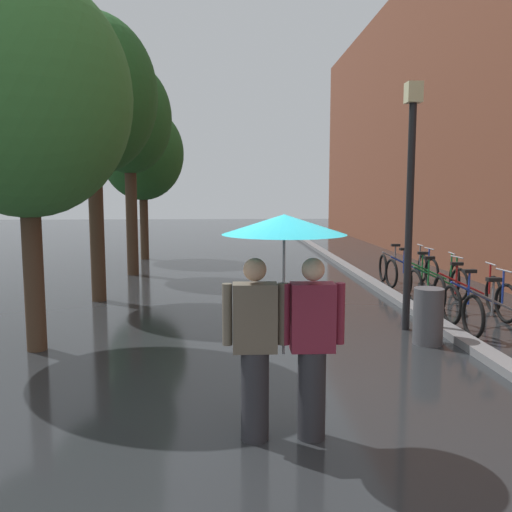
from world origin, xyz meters
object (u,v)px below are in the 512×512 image
at_px(parked_bicycle_0, 504,314).
at_px(street_tree_1, 92,96).
at_px(litter_bin, 428,316).
at_px(parked_bicycle_4, 431,278).
at_px(parked_bicycle_5, 412,272).
at_px(street_tree_3, 142,154).
at_px(parked_bicycle_2, 466,293).
at_px(street_tree_2, 129,120).
at_px(parked_bicycle_1, 479,303).
at_px(parked_bicycle_3, 437,284).
at_px(parked_bicycle_6, 403,267).
at_px(street_lamp_post, 410,187).
at_px(street_tree_0, 25,97).
at_px(couple_under_umbrella, 284,291).

bearing_deg(parked_bicycle_0, street_tree_1, 155.11).
bearing_deg(litter_bin, parked_bicycle_0, 11.42).
height_order(parked_bicycle_4, parked_bicycle_5, same).
height_order(street_tree_3, parked_bicycle_2, street_tree_3).
bearing_deg(parked_bicycle_4, street_tree_2, 155.51).
distance_m(parked_bicycle_4, litter_bin, 4.12).
height_order(parked_bicycle_4, litter_bin, parked_bicycle_4).
distance_m(street_tree_1, street_tree_3, 7.07).
bearing_deg(parked_bicycle_2, street_tree_1, 168.58).
xyz_separation_m(street_tree_3, parked_bicycle_1, (7.16, -9.41, -3.17)).
height_order(street_tree_1, parked_bicycle_2, street_tree_1).
bearing_deg(street_tree_2, litter_bin, -51.57).
relative_size(street_tree_3, parked_bicycle_0, 4.65).
distance_m(parked_bicycle_3, parked_bicycle_4, 0.81).
height_order(street_tree_3, parked_bicycle_6, street_tree_3).
distance_m(parked_bicycle_3, parked_bicycle_6, 2.59).
distance_m(street_tree_2, street_tree_3, 3.55).
xyz_separation_m(street_tree_3, litter_bin, (5.82, -10.56, -3.12)).
bearing_deg(parked_bicycle_1, street_tree_2, 139.59).
xyz_separation_m(parked_bicycle_0, parked_bicycle_2, (0.21, 1.80, 0.00)).
bearing_deg(parked_bicycle_2, street_tree_2, 144.98).
bearing_deg(parked_bicycle_0, street_tree_2, 135.53).
bearing_deg(street_tree_2, street_lamp_post, -48.28).
relative_size(street_tree_0, litter_bin, 6.20).
relative_size(street_tree_0, street_tree_3, 1.03).
distance_m(street_tree_2, street_lamp_post, 8.56).
distance_m(parked_bicycle_3, street_lamp_post, 3.27).
bearing_deg(couple_under_umbrella, parked_bicycle_2, 51.28).
xyz_separation_m(couple_under_umbrella, litter_bin, (2.50, 2.97, -0.96)).
height_order(parked_bicycle_6, litter_bin, parked_bicycle_6).
height_order(parked_bicycle_2, parked_bicycle_3, same).
xyz_separation_m(street_tree_2, street_tree_3, (-0.20, 3.49, -0.65)).
distance_m(parked_bicycle_0, parked_bicycle_3, 2.77).
xyz_separation_m(street_tree_0, street_tree_1, (0.06, 3.54, 0.63)).
xyz_separation_m(parked_bicycle_4, parked_bicycle_5, (-0.13, 0.90, 0.00)).
xyz_separation_m(parked_bicycle_2, couple_under_umbrella, (-4.04, -5.03, 1.01)).
xyz_separation_m(street_tree_1, parked_bicycle_5, (7.11, 1.19, -3.83)).
bearing_deg(parked_bicycle_6, street_tree_2, 168.42).
height_order(parked_bicycle_1, parked_bicycle_3, same).
distance_m(parked_bicycle_5, street_lamp_post, 4.60).
xyz_separation_m(street_tree_1, parked_bicycle_6, (7.20, 2.09, -3.83)).
bearing_deg(street_tree_2, street_tree_3, 93.33).
bearing_deg(street_tree_2, parked_bicycle_1, -40.41).
height_order(parked_bicycle_5, litter_bin, parked_bicycle_5).
relative_size(parked_bicycle_5, litter_bin, 1.34).
relative_size(street_tree_2, parked_bicycle_1, 5.06).
xyz_separation_m(street_tree_2, parked_bicycle_6, (7.10, -1.45, -3.82)).
bearing_deg(parked_bicycle_2, litter_bin, -126.56).
bearing_deg(street_tree_0, parked_bicycle_2, 15.83).
bearing_deg(street_tree_2, parked_bicycle_2, -35.02).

